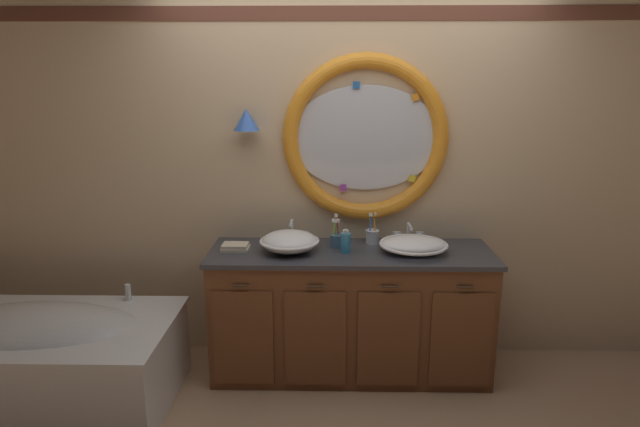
{
  "coord_description": "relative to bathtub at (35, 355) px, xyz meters",
  "views": [
    {
      "loc": [
        -0.12,
        -3.03,
        1.91
      ],
      "look_at": [
        -0.19,
        0.25,
        1.09
      ],
      "focal_mm": 30.09,
      "sensor_mm": 36.0,
      "label": 1
    }
  ],
  "objects": [
    {
      "name": "ground_plane",
      "position": [
        1.88,
        0.17,
        -0.32
      ],
      "size": [
        14.0,
        14.0,
        0.0
      ],
      "primitive_type": "plane",
      "color": "tan"
    },
    {
      "name": "back_wall_assembly",
      "position": [
        1.89,
        0.75,
        1.01
      ],
      "size": [
        6.4,
        0.26,
        2.6
      ],
      "color": "#D6B78E",
      "rests_on": "ground_plane"
    },
    {
      "name": "vanity_counter",
      "position": [
        1.89,
        0.43,
        0.11
      ],
      "size": [
        1.82,
        0.61,
        0.84
      ],
      "color": "brown",
      "rests_on": "ground_plane"
    },
    {
      "name": "bathtub",
      "position": [
        0.0,
        0.0,
        0.0
      ],
      "size": [
        1.64,
        0.89,
        0.62
      ],
      "color": "white",
      "rests_on": "ground_plane"
    },
    {
      "name": "sink_basin_left",
      "position": [
        1.5,
        0.41,
        0.59
      ],
      "size": [
        0.38,
        0.38,
        0.14
      ],
      "color": "white",
      "rests_on": "vanity_counter"
    },
    {
      "name": "sink_basin_right",
      "position": [
        2.29,
        0.41,
        0.58
      ],
      "size": [
        0.44,
        0.44,
        0.1
      ],
      "color": "white",
      "rests_on": "vanity_counter"
    },
    {
      "name": "faucet_set_left",
      "position": [
        1.5,
        0.63,
        0.59
      ],
      "size": [
        0.23,
        0.15,
        0.15
      ],
      "color": "silver",
      "rests_on": "vanity_counter"
    },
    {
      "name": "faucet_set_right",
      "position": [
        2.29,
        0.63,
        0.58
      ],
      "size": [
        0.2,
        0.15,
        0.14
      ],
      "color": "silver",
      "rests_on": "vanity_counter"
    },
    {
      "name": "toothbrush_holder_left",
      "position": [
        1.8,
        0.51,
        0.58
      ],
      "size": [
        0.09,
        0.09,
        0.22
      ],
      "color": "slate",
      "rests_on": "vanity_counter"
    },
    {
      "name": "toothbrush_holder_right",
      "position": [
        2.04,
        0.6,
        0.58
      ],
      "size": [
        0.09,
        0.09,
        0.21
      ],
      "color": "silver",
      "rests_on": "vanity_counter"
    },
    {
      "name": "soap_dispenser",
      "position": [
        1.86,
        0.4,
        0.6
      ],
      "size": [
        0.07,
        0.07,
        0.16
      ],
      "color": "#388EBC",
      "rests_on": "vanity_counter"
    },
    {
      "name": "folded_hand_towel",
      "position": [
        1.15,
        0.43,
        0.55
      ],
      "size": [
        0.18,
        0.14,
        0.04
      ],
      "color": "beige",
      "rests_on": "vanity_counter"
    }
  ]
}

